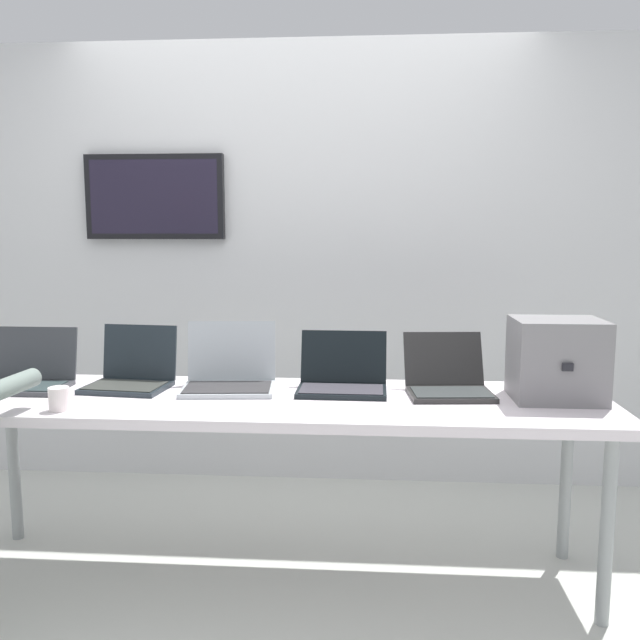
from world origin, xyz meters
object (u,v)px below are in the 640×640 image
object	(u,v)px
laptop_station_0	(25,374)
coffee_mug	(59,399)
laptop_station_1	(132,373)
laptop_station_4	(448,380)
laptop_station_3	(342,377)
workbench	(273,410)
laptop_station_2	(230,374)
equipment_box	(557,359)

from	to	relation	value
laptop_station_0	coffee_mug	distance (m)	0.47
laptop_station_0	laptop_station_1	xyz separation A→B (m)	(0.45, 0.03, 0.00)
laptop_station_4	laptop_station_1	bearing A→B (deg)	179.62
laptop_station_0	laptop_station_3	size ratio (longest dim) A/B	1.03
workbench	laptop_station_4	size ratio (longest dim) A/B	7.50
workbench	laptop_station_4	world-z (taller)	laptop_station_4
laptop_station_2	laptop_station_3	world-z (taller)	laptop_station_2
equipment_box	laptop_station_0	bearing A→B (deg)	178.89
laptop_station_0	laptop_station_4	distance (m)	1.78
laptop_station_1	laptop_station_2	world-z (taller)	laptop_station_2
equipment_box	laptop_station_0	xyz separation A→B (m)	(-2.20, 0.04, -0.10)
equipment_box	laptop_station_0	world-z (taller)	equipment_box
laptop_station_2	laptop_station_3	size ratio (longest dim) A/B	1.09
laptop_station_2	equipment_box	bearing A→B (deg)	-3.55
workbench	equipment_box	bearing A→B (deg)	2.66
laptop_station_0	laptop_station_4	size ratio (longest dim) A/B	1.06
laptop_station_1	laptop_station_4	size ratio (longest dim) A/B	1.01
laptop_station_2	laptop_station_4	size ratio (longest dim) A/B	1.13
equipment_box	laptop_station_4	distance (m)	0.43
coffee_mug	equipment_box	bearing A→B (deg)	9.11
laptop_station_2	laptop_station_0	bearing A→B (deg)	-177.42
coffee_mug	laptop_station_4	bearing A→B (deg)	14.14
workbench	laptop_station_4	bearing A→B (deg)	9.65
laptop_station_0	equipment_box	bearing A→B (deg)	-1.11
laptop_station_4	coffee_mug	bearing A→B (deg)	-165.86
workbench	laptop_station_0	size ratio (longest dim) A/B	7.05
equipment_box	laptop_station_4	xyz separation A→B (m)	(-0.41, 0.07, -0.11)
workbench	laptop_station_2	world-z (taller)	laptop_station_2
laptop_station_0	laptop_station_1	world-z (taller)	laptop_station_1
laptop_station_2	coffee_mug	distance (m)	0.68
equipment_box	laptop_station_3	distance (m)	0.86
laptop_station_3	coffee_mug	distance (m)	1.11
laptop_station_4	laptop_station_0	bearing A→B (deg)	-179.18
equipment_box	laptop_station_2	xyz separation A→B (m)	(-1.32, 0.08, -0.10)
laptop_station_4	laptop_station_2	bearing A→B (deg)	179.13
laptop_station_0	laptop_station_2	world-z (taller)	laptop_station_2
laptop_station_3	laptop_station_4	distance (m)	0.43
laptop_station_1	coffee_mug	size ratio (longest dim) A/B	4.11
laptop_station_3	laptop_station_1	bearing A→B (deg)	-179.64
workbench	laptop_station_4	xyz separation A→B (m)	(0.71, 0.12, 0.11)
workbench	coffee_mug	world-z (taller)	coffee_mug
workbench	laptop_station_2	bearing A→B (deg)	146.38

